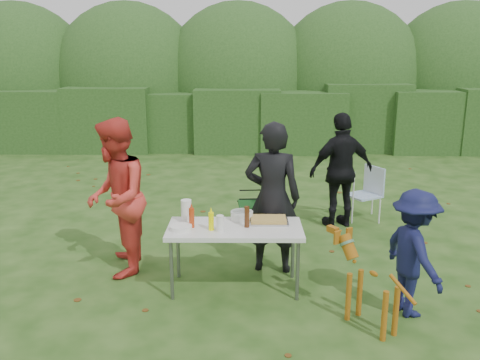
{
  "coord_description": "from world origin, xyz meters",
  "views": [
    {
      "loc": [
        0.18,
        -5.5,
        2.67
      ],
      "look_at": [
        0.13,
        0.9,
        1.0
      ],
      "focal_mm": 38.0,
      "sensor_mm": 36.0,
      "label": 1
    }
  ],
  "objects_px": {
    "ketchup_bottle": "(192,218)",
    "beer_bottle": "(247,217)",
    "lawn_chair": "(363,193)",
    "mustard_bottle": "(211,221)",
    "child": "(414,253)",
    "camping_chair": "(254,201)",
    "dog": "(373,287)",
    "paper_towel_roll": "(186,211)",
    "person_cook": "(272,198)",
    "person_red_jacket": "(116,198)",
    "folding_table": "(235,231)",
    "person_black_puffy": "(341,171)"
  },
  "relations": [
    {
      "from": "person_red_jacket",
      "to": "mustard_bottle",
      "type": "height_order",
      "value": "person_red_jacket"
    },
    {
      "from": "person_black_puffy",
      "to": "dog",
      "type": "height_order",
      "value": "person_black_puffy"
    },
    {
      "from": "child",
      "to": "camping_chair",
      "type": "xyz_separation_m",
      "value": [
        -1.57,
        2.57,
        -0.24
      ]
    },
    {
      "from": "person_cook",
      "to": "camping_chair",
      "type": "bearing_deg",
      "value": -75.04
    },
    {
      "from": "person_black_puffy",
      "to": "lawn_chair",
      "type": "distance_m",
      "value": 0.71
    },
    {
      "from": "camping_chair",
      "to": "beer_bottle",
      "type": "height_order",
      "value": "beer_bottle"
    },
    {
      "from": "folding_table",
      "to": "beer_bottle",
      "type": "xyz_separation_m",
      "value": [
        0.13,
        -0.0,
        0.17
      ]
    },
    {
      "from": "person_cook",
      "to": "lawn_chair",
      "type": "xyz_separation_m",
      "value": [
        1.56,
        1.94,
        -0.5
      ]
    },
    {
      "from": "folding_table",
      "to": "camping_chair",
      "type": "height_order",
      "value": "camping_chair"
    },
    {
      "from": "dog",
      "to": "ketchup_bottle",
      "type": "distance_m",
      "value": 2.04
    },
    {
      "from": "lawn_chair",
      "to": "mustard_bottle",
      "type": "xyz_separation_m",
      "value": [
        -2.26,
        -2.56,
        0.41
      ]
    },
    {
      "from": "camping_chair",
      "to": "paper_towel_roll",
      "type": "distance_m",
      "value": 2.07
    },
    {
      "from": "paper_towel_roll",
      "to": "lawn_chair",
      "type": "bearing_deg",
      "value": 41.84
    },
    {
      "from": "person_red_jacket",
      "to": "person_black_puffy",
      "type": "height_order",
      "value": "person_red_jacket"
    },
    {
      "from": "dog",
      "to": "mustard_bottle",
      "type": "xyz_separation_m",
      "value": [
        -1.6,
        0.74,
        0.41
      ]
    },
    {
      "from": "camping_chair",
      "to": "mustard_bottle",
      "type": "distance_m",
      "value": 2.23
    },
    {
      "from": "lawn_chair",
      "to": "paper_towel_roll",
      "type": "relative_size",
      "value": 3.27
    },
    {
      "from": "person_cook",
      "to": "paper_towel_roll",
      "type": "bearing_deg",
      "value": 26.9
    },
    {
      "from": "beer_bottle",
      "to": "paper_towel_roll",
      "type": "relative_size",
      "value": 0.92
    },
    {
      "from": "dog",
      "to": "person_cook",
      "type": "bearing_deg",
      "value": -0.84
    },
    {
      "from": "folding_table",
      "to": "person_cook",
      "type": "bearing_deg",
      "value": 49.57
    },
    {
      "from": "person_red_jacket",
      "to": "child",
      "type": "bearing_deg",
      "value": 65.11
    },
    {
      "from": "person_red_jacket",
      "to": "paper_towel_roll",
      "type": "height_order",
      "value": "person_red_jacket"
    },
    {
      "from": "folding_table",
      "to": "mustard_bottle",
      "type": "distance_m",
      "value": 0.32
    },
    {
      "from": "folding_table",
      "to": "lawn_chair",
      "type": "relative_size",
      "value": 1.76
    },
    {
      "from": "person_black_puffy",
      "to": "child",
      "type": "bearing_deg",
      "value": 77.3
    },
    {
      "from": "person_cook",
      "to": "dog",
      "type": "bearing_deg",
      "value": 131.32
    },
    {
      "from": "beer_bottle",
      "to": "dog",
      "type": "bearing_deg",
      "value": -34.38
    },
    {
      "from": "person_red_jacket",
      "to": "paper_towel_roll",
      "type": "bearing_deg",
      "value": 65.23
    },
    {
      "from": "person_cook",
      "to": "folding_table",
      "type": "bearing_deg",
      "value": 57.18
    },
    {
      "from": "person_red_jacket",
      "to": "dog",
      "type": "relative_size",
      "value": 2.07
    },
    {
      "from": "person_black_puffy",
      "to": "ketchup_bottle",
      "type": "bearing_deg",
      "value": 28.25
    },
    {
      "from": "person_red_jacket",
      "to": "dog",
      "type": "bearing_deg",
      "value": 57.29
    },
    {
      "from": "person_cook",
      "to": "beer_bottle",
      "type": "bearing_deg",
      "value": 67.03
    },
    {
      "from": "child",
      "to": "dog",
      "type": "height_order",
      "value": "child"
    },
    {
      "from": "dog",
      "to": "lawn_chair",
      "type": "xyz_separation_m",
      "value": [
        0.66,
        3.3,
        -0.01
      ]
    },
    {
      "from": "child",
      "to": "dog",
      "type": "relative_size",
      "value": 1.44
    },
    {
      "from": "child",
      "to": "folding_table",
      "type": "bearing_deg",
      "value": 57.12
    },
    {
      "from": "person_black_puffy",
      "to": "lawn_chair",
      "type": "height_order",
      "value": "person_black_puffy"
    },
    {
      "from": "mustard_bottle",
      "to": "paper_towel_roll",
      "type": "relative_size",
      "value": 0.77
    },
    {
      "from": "folding_table",
      "to": "ketchup_bottle",
      "type": "xyz_separation_m",
      "value": [
        -0.48,
        -0.01,
        0.16
      ]
    },
    {
      "from": "person_cook",
      "to": "dog",
      "type": "distance_m",
      "value": 1.7
    },
    {
      "from": "camping_chair",
      "to": "paper_towel_roll",
      "type": "relative_size",
      "value": 3.25
    },
    {
      "from": "ketchup_bottle",
      "to": "lawn_chair",
      "type": "bearing_deg",
      "value": 44.89
    },
    {
      "from": "dog",
      "to": "mustard_bottle",
      "type": "height_order",
      "value": "mustard_bottle"
    },
    {
      "from": "child",
      "to": "ketchup_bottle",
      "type": "bearing_deg",
      "value": 60.72
    },
    {
      "from": "person_cook",
      "to": "child",
      "type": "xyz_separation_m",
      "value": [
        1.37,
        -1.06,
        -0.26
      ]
    },
    {
      "from": "camping_chair",
      "to": "beer_bottle",
      "type": "xyz_separation_m",
      "value": [
        -0.11,
        -2.03,
        0.44
      ]
    },
    {
      "from": "ketchup_bottle",
      "to": "beer_bottle",
      "type": "xyz_separation_m",
      "value": [
        0.61,
        0.01,
        0.01
      ]
    },
    {
      "from": "child",
      "to": "camping_chair",
      "type": "height_order",
      "value": "child"
    }
  ]
}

